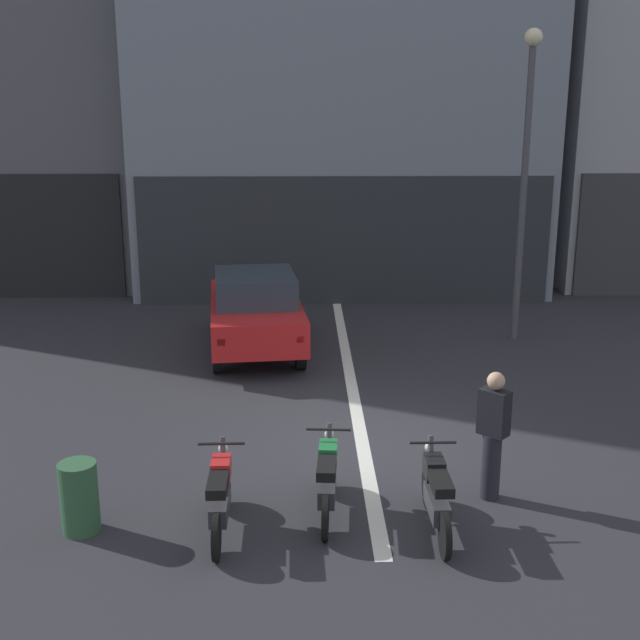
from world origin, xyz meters
name	(u,v)px	position (x,y,z in m)	size (l,w,h in m)	color
ground_plane	(363,448)	(0.00, 0.00, 0.00)	(120.00, 120.00, 0.00)	#2B2B30
lane_centre_line	(342,335)	(0.00, 6.00, 0.00)	(0.20, 18.00, 0.01)	silver
building_mid_block	(337,91)	(0.19, 13.58, 5.32)	(10.71, 9.35, 10.67)	gray
car_red_crossing_near	(255,309)	(-1.82, 4.83, 0.89)	(2.19, 4.26, 1.64)	black
street_lamp	(526,155)	(3.68, 5.61, 3.88)	(0.36, 0.36, 6.31)	#47474C
motorcycle_red_row_leftmost	(220,495)	(-1.83, -2.30, 0.46)	(0.55, 1.67, 0.98)	black
motorcycle_green_row_left_mid	(327,479)	(-0.58, -1.90, 0.46)	(0.55, 1.67, 0.98)	black
motorcycle_black_row_centre	(436,494)	(0.66, -2.32, 0.46)	(0.55, 1.67, 0.98)	black
person_by_motorcycles	(493,435)	(1.48, -1.55, 0.86)	(0.41, 0.41, 1.67)	#23232D
trash_bin	(79,497)	(-3.46, -2.25, 0.42)	(0.44, 0.44, 0.85)	#2D5938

